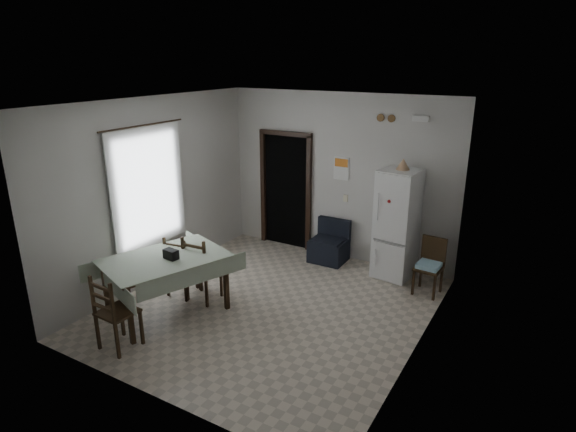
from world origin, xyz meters
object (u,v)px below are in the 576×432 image
at_px(dining_chair_far_right, 203,268).
at_px(dining_chair_near_head, 117,311).
at_px(fridge, 397,224).
at_px(dining_table, 167,286).
at_px(navy_seat, 329,242).
at_px(corner_chair, 429,267).
at_px(dining_chair_far_left, 183,265).

xyz_separation_m(dining_chair_far_right, dining_chair_near_head, (-0.09, -1.49, -0.01)).
xyz_separation_m(fridge, dining_table, (-2.35, -2.78, -0.47)).
bearing_deg(dining_table, navy_seat, 87.85).
xyz_separation_m(corner_chair, dining_chair_far_right, (-2.83, -1.85, 0.07)).
bearing_deg(navy_seat, corner_chair, -11.66).
relative_size(dining_table, dining_chair_far_right, 1.59).
xyz_separation_m(dining_table, dining_chair_near_head, (0.07, -0.92, 0.08)).
relative_size(navy_seat, corner_chair, 0.84).
bearing_deg(navy_seat, dining_chair_far_left, -122.59).
bearing_deg(corner_chair, dining_chair_far_left, -145.64).
bearing_deg(dining_chair_far_left, corner_chair, -157.79).
bearing_deg(corner_chair, navy_seat, 173.36).
bearing_deg(dining_chair_far_right, corner_chair, -150.29).
xyz_separation_m(navy_seat, dining_chair_near_head, (-1.09, -3.70, 0.13)).
bearing_deg(dining_chair_far_right, dining_table, 70.08).
distance_m(dining_chair_far_right, dining_chair_near_head, 1.50).
bearing_deg(fridge, dining_chair_near_head, -114.49).
distance_m(navy_seat, corner_chair, 1.87).
distance_m(fridge, navy_seat, 1.30).
height_order(fridge, dining_chair_near_head, fridge).
bearing_deg(dining_table, corner_chair, 59.52).
distance_m(fridge, dining_chair_near_head, 4.36).
height_order(navy_seat, dining_chair_far_right, dining_chair_far_right).
height_order(dining_table, dining_chair_near_head, dining_chair_near_head).
distance_m(corner_chair, dining_table, 3.85).
relative_size(dining_table, dining_chair_far_left, 1.71).
bearing_deg(corner_chair, fridge, 155.54).
relative_size(corner_chair, dining_chair_far_left, 0.92).
bearing_deg(fridge, navy_seat, -172.91).
distance_m(corner_chair, dining_chair_near_head, 4.44).
distance_m(navy_seat, dining_chair_far_right, 2.43).
height_order(navy_seat, dining_chair_near_head, dining_chair_near_head).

